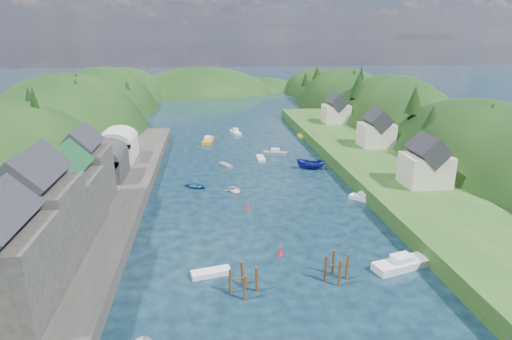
{
  "coord_description": "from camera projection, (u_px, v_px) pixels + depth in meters",
  "views": [
    {
      "loc": [
        -7.92,
        -40.6,
        25.56
      ],
      "look_at": [
        0.0,
        28.0,
        4.0
      ],
      "focal_mm": 30.0,
      "sensor_mm": 36.0,
      "label": 1
    }
  ],
  "objects": [
    {
      "name": "moored_boats",
      "position": [
        272.0,
        199.0,
        68.87
      ],
      "size": [
        33.93,
        95.8,
        2.16
      ],
      "color": "silver",
      "rests_on": "ground"
    },
    {
      "name": "channel_buoy_near",
      "position": [
        280.0,
        252.0,
        52.18
      ],
      "size": [
        0.7,
        0.7,
        1.1
      ],
      "color": "red",
      "rests_on": "ground"
    },
    {
      "name": "hillside_left",
      "position": [
        71.0,
        167.0,
        115.57
      ],
      "size": [
        44.0,
        245.56,
        52.0
      ],
      "color": "black",
      "rests_on": "ground"
    },
    {
      "name": "quay_left",
      "position": [
        101.0,
        211.0,
        63.02
      ],
      "size": [
        12.0,
        110.0,
        2.0
      ],
      "primitive_type": "cube",
      "color": "#2D2B28",
      "rests_on": "ground"
    },
    {
      "name": "terrace_right",
      "position": [
        371.0,
        162.0,
        87.29
      ],
      "size": [
        16.0,
        120.0,
        2.4
      ],
      "primitive_type": "cube",
      "color": "#234719",
      "rests_on": "ground"
    },
    {
      "name": "right_bank_cottages",
      "position": [
        372.0,
        130.0,
        94.14
      ],
      "size": [
        9.0,
        59.24,
        8.41
      ],
      "color": "beige",
      "rests_on": "terrace_right"
    },
    {
      "name": "hillside_right",
      "position": [
        390.0,
        154.0,
        125.23
      ],
      "size": [
        36.0,
        245.56,
        48.0
      ],
      "color": "black",
      "rests_on": "ground"
    },
    {
      "name": "quayside_buildings",
      "position": [
        49.0,
        208.0,
        48.08
      ],
      "size": [
        8.0,
        35.84,
        12.9
      ],
      "color": "#2D2B28",
      "rests_on": "quay_left"
    },
    {
      "name": "piling_cluster_near",
      "position": [
        244.0,
        283.0,
        44.48
      ],
      "size": [
        3.37,
        3.12,
        3.34
      ],
      "color": "#382314",
      "rests_on": "ground"
    },
    {
      "name": "terrace_left_grass",
      "position": [
        51.0,
        212.0,
        62.18
      ],
      "size": [
        12.0,
        110.0,
        2.5
      ],
      "primitive_type": "cube",
      "color": "#234719",
      "rests_on": "ground"
    },
    {
      "name": "hill_trees",
      "position": [
        243.0,
        98.0,
        105.3
      ],
      "size": [
        92.29,
        147.29,
        12.33
      ],
      "color": "black",
      "rests_on": "ground"
    },
    {
      "name": "far_hills",
      "position": [
        225.0,
        112.0,
        215.34
      ],
      "size": [
        103.0,
        68.0,
        44.0
      ],
      "color": "black",
      "rests_on": "ground"
    },
    {
      "name": "piling_cluster_far",
      "position": [
        336.0,
        270.0,
        46.69
      ],
      "size": [
        2.89,
        2.73,
        3.58
      ],
      "color": "#382314",
      "rests_on": "ground"
    },
    {
      "name": "boat_sheds",
      "position": [
        111.0,
        151.0,
        79.55
      ],
      "size": [
        7.0,
        21.0,
        7.5
      ],
      "color": "#2D2D30",
      "rests_on": "quay_left"
    },
    {
      "name": "ground",
      "position": [
        245.0,
        158.0,
        94.39
      ],
      "size": [
        600.0,
        600.0,
        0.0
      ],
      "primitive_type": "plane",
      "color": "black",
      "rests_on": "ground"
    },
    {
      "name": "channel_buoy_far",
      "position": [
        248.0,
        206.0,
        66.09
      ],
      "size": [
        0.7,
        0.7,
        1.1
      ],
      "color": "red",
      "rests_on": "ground"
    }
  ]
}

